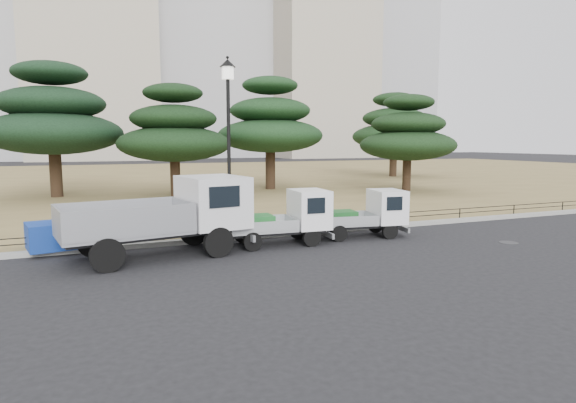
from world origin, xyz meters
name	(u,v)px	position (x,y,z in m)	size (l,w,h in m)	color
ground	(313,252)	(0.00, 0.00, 0.00)	(220.00, 220.00, 0.00)	black
lawn	(165,178)	(0.00, 30.60, 0.07)	(120.00, 56.00, 0.15)	olive
curb	(281,234)	(0.00, 2.60, 0.08)	(120.00, 0.25, 0.16)	gray
truck_large	(168,213)	(-4.05, 1.21, 1.25)	(5.43, 2.85, 2.25)	black
truck_kei_front	(286,218)	(-0.32, 1.40, 0.86)	(3.33, 1.57, 1.73)	black
truck_kei_rear	(366,214)	(2.73, 1.47, 0.81)	(3.25, 1.74, 1.62)	black
street_lamp	(228,118)	(-1.76, 2.90, 4.08)	(0.52, 0.52, 5.81)	black
pipe_fence	(280,223)	(0.00, 2.75, 0.44)	(38.00, 0.04, 0.40)	black
tarp_pile	(59,233)	(-7.01, 2.82, 0.59)	(1.88, 1.54, 1.11)	#14389D
manhole	(509,243)	(6.50, -1.20, 0.01)	(0.60, 0.60, 0.01)	#2D2D30
pine_west_near	(53,120)	(-7.91, 17.64, 4.52)	(7.57, 7.57, 7.57)	black
pine_center_left	(174,132)	(-1.67, 14.59, 3.80)	(6.22, 6.22, 6.32)	black
pine_center_right	(270,124)	(5.03, 17.34, 4.42)	(6.95, 6.95, 7.37)	black
pine_east_near	(408,136)	(12.63, 12.76, 3.67)	(6.04, 6.04, 6.10)	black
pine_east_far	(394,128)	(19.54, 24.28, 4.50)	(7.50, 7.50, 7.53)	black
tower_center_left	(89,7)	(-5.00, 85.00, 27.50)	(22.00, 20.00, 55.00)	#AAA08C
tower_east	(319,43)	(40.00, 82.00, 24.00)	(20.00, 18.00, 48.00)	#AAA08C
tower_far_east	(373,8)	(58.00, 90.00, 35.00)	(24.00, 20.00, 70.00)	#A0A0A5
radio_tower	(433,30)	(72.00, 85.00, 30.04)	(1.80, 1.80, 63.00)	#D83F33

